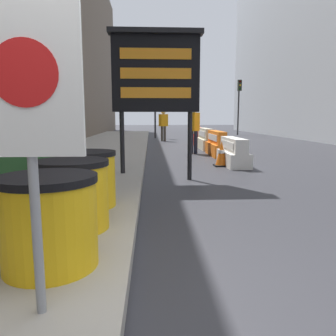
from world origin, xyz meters
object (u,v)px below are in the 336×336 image
at_px(barrel_drum_back, 87,179).
at_px(traffic_light_far_side, 239,96).
at_px(message_board, 156,74).
at_px(traffic_cone_near, 213,136).
at_px(jersey_barrier_white, 233,153).
at_px(pedestrian_passerby, 163,123).
at_px(jersey_barrier_orange_near, 217,145).
at_px(traffic_cone_mid, 221,154).
at_px(barrel_drum_middle, 73,194).
at_px(jersey_barrier_cream, 205,140).
at_px(jersey_barrier_red_striped, 198,137).
at_px(pedestrian_worker, 194,126).
at_px(warning_sign, 27,97).
at_px(traffic_light_near_curb, 155,98).
at_px(barrel_drum_foreground, 49,221).

height_order(barrel_drum_back, traffic_light_far_side, traffic_light_far_side).
bearing_deg(message_board, traffic_cone_near, 72.96).
xyz_separation_m(jersey_barrier_white, pedestrian_passerby, (-1.67, 9.93, 0.72)).
relative_size(traffic_cone_near, pedestrian_passerby, 0.37).
bearing_deg(jersey_barrier_orange_near, traffic_cone_near, 80.12).
height_order(traffic_cone_mid, pedestrian_passerby, pedestrian_passerby).
xyz_separation_m(barrel_drum_middle, jersey_barrier_orange_near, (3.27, 8.32, -0.15)).
bearing_deg(barrel_drum_back, jersey_barrier_cream, 71.68).
height_order(barrel_drum_middle, traffic_cone_mid, barrel_drum_middle).
bearing_deg(jersey_barrier_red_striped, traffic_cone_near, 58.60).
xyz_separation_m(traffic_cone_mid, pedestrian_worker, (-0.38, 3.30, 0.71)).
height_order(message_board, pedestrian_passerby, message_board).
relative_size(barrel_drum_middle, jersey_barrier_cream, 0.38).
distance_m(barrel_drum_middle, jersey_barrier_white, 6.71).
height_order(message_board, jersey_barrier_white, message_board).
height_order(warning_sign, traffic_cone_near, warning_sign).
distance_m(barrel_drum_middle, jersey_barrier_orange_near, 8.94).
bearing_deg(warning_sign, barrel_drum_middle, 95.54).
bearing_deg(jersey_barrier_cream, jersey_barrier_orange_near, -90.00).
bearing_deg(pedestrian_passerby, traffic_cone_near, 130.64).
height_order(jersey_barrier_cream, pedestrian_worker, pedestrian_worker).
xyz_separation_m(barrel_drum_back, traffic_light_near_curb, (1.19, 17.79, 2.12)).
bearing_deg(message_board, pedestrian_passerby, 87.04).
bearing_deg(traffic_cone_near, jersey_barrier_red_striped, -121.40).
bearing_deg(traffic_cone_near, traffic_light_near_curb, 129.68).
relative_size(jersey_barrier_cream, traffic_light_near_curb, 0.58).
bearing_deg(barrel_drum_middle, pedestrian_worker, 74.40).
relative_size(jersey_barrier_white, traffic_cone_near, 2.72).
relative_size(barrel_drum_middle, traffic_light_near_curb, 0.22).
distance_m(traffic_light_near_curb, pedestrian_passerby, 3.38).
height_order(barrel_drum_middle, barrel_drum_back, same).
xyz_separation_m(barrel_drum_foreground, warning_sign, (0.13, -0.68, 0.95)).
height_order(message_board, traffic_cone_near, message_board).
height_order(traffic_cone_mid, traffic_light_far_side, traffic_light_far_side).
height_order(traffic_light_far_side, pedestrian_passerby, traffic_light_far_side).
relative_size(jersey_barrier_red_striped, traffic_cone_mid, 2.33).
bearing_deg(message_board, barrel_drum_middle, -104.98).
bearing_deg(barrel_drum_middle, jersey_barrier_orange_near, 68.55).
height_order(jersey_barrier_red_striped, pedestrian_passerby, pedestrian_passerby).
bearing_deg(barrel_drum_foreground, jersey_barrier_cream, 74.66).
height_order(barrel_drum_foreground, traffic_cone_near, barrel_drum_foreground).
xyz_separation_m(jersey_barrier_cream, jersey_barrier_red_striped, (-0.00, 2.09, -0.01)).
xyz_separation_m(warning_sign, pedestrian_worker, (2.35, 10.59, -0.43)).
bearing_deg(jersey_barrier_cream, barrel_drum_back, -108.32).
distance_m(barrel_drum_back, jersey_barrier_white, 5.92).
bearing_deg(jersey_barrier_white, pedestrian_passerby, 99.53).
bearing_deg(barrel_drum_middle, traffic_cone_near, 73.47).
xyz_separation_m(barrel_drum_back, jersey_barrier_white, (3.29, 4.91, -0.20)).
height_order(jersey_barrier_white, jersey_barrier_red_striped, jersey_barrier_red_striped).
distance_m(jersey_barrier_red_striped, pedestrian_worker, 4.13).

